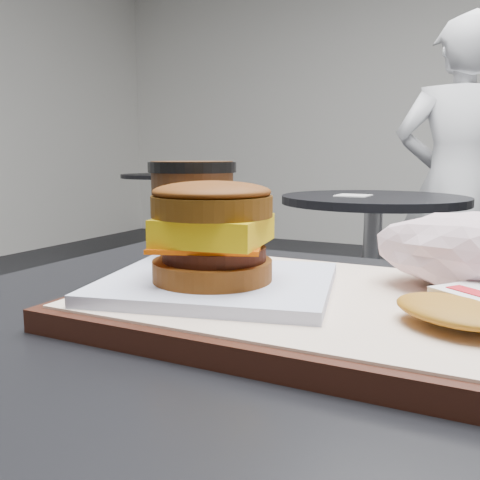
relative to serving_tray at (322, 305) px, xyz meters
name	(u,v)px	position (x,y,z in m)	size (l,w,h in m)	color
serving_tray	(322,305)	(0.00, 0.00, 0.00)	(0.38, 0.28, 0.02)	black
breakfast_sandwich	(214,245)	(-0.08, -0.03, 0.05)	(0.22, 0.21, 0.09)	white
crumpled_wrapper	(470,250)	(0.11, 0.07, 0.04)	(0.15, 0.12, 0.07)	white
coffee_cup	(193,215)	(-0.17, 0.08, 0.06)	(0.09, 0.09, 0.13)	#422310
neighbor_table	(372,248)	(-0.32, 1.62, -0.23)	(0.70, 0.70, 0.75)	black
napkin	(353,196)	(-0.39, 1.58, -0.03)	(0.12, 0.12, 0.00)	white
patron	(456,186)	(-0.09, 2.27, -0.02)	(0.55, 0.36, 1.52)	silver
bg_table_mid	(163,197)	(-2.37, 3.17, -0.22)	(0.66, 0.66, 0.75)	black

